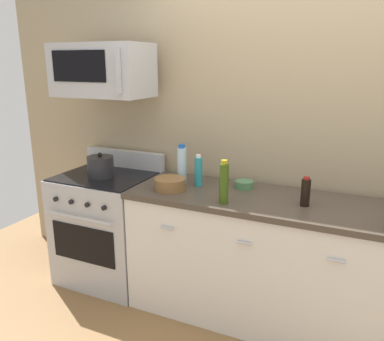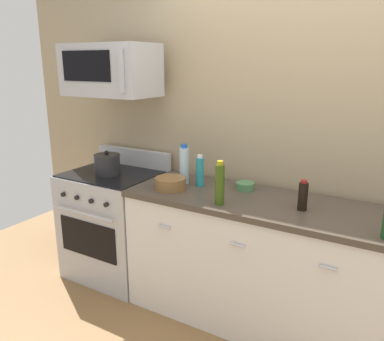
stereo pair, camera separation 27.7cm
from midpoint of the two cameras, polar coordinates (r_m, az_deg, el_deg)
ground_plane at (r=3.06m, az=16.59°, el=-21.49°), size 6.54×6.54×0.00m
back_wall at (r=2.91m, az=20.67°, el=5.41°), size 5.45×0.10×2.70m
counter_unit at (r=2.81m, az=17.33°, el=-13.96°), size 2.36×0.66×0.92m
range_oven at (r=3.44m, az=-8.88°, el=-7.63°), size 0.76×0.69×1.07m
microwave at (r=3.20m, az=-9.34°, el=14.26°), size 0.74×0.44×0.40m
bottle_olive_oil at (r=2.52m, az=7.22°, el=-2.00°), size 0.06×0.06×0.29m
bottle_water_clear at (r=2.94m, az=1.55°, el=0.80°), size 0.07×0.07×0.30m
bottle_dish_soap at (r=2.88m, az=3.91°, el=-0.17°), size 0.06×0.06×0.24m
bottle_soy_sauce_dark at (r=2.55m, az=18.92°, el=-3.58°), size 0.06×0.06×0.19m
bowl_green_glaze at (r=2.87m, az=10.53°, el=-2.26°), size 0.14×0.14×0.05m
bowl_wooden_salad at (r=2.83m, az=-0.36°, el=-1.85°), size 0.23×0.23×0.09m
stockpot at (r=3.23m, az=-9.87°, el=0.86°), size 0.21×0.21×0.20m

